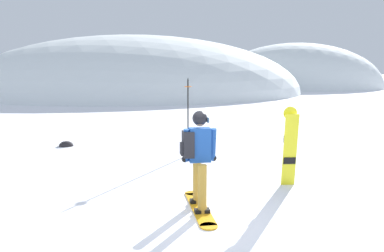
% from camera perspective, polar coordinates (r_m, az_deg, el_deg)
% --- Properties ---
extents(ground_plane, '(300.00, 300.00, 0.00)m').
position_cam_1_polar(ground_plane, '(6.15, 2.23, -14.39)').
color(ground_plane, white).
extents(ridge_peak_main, '(33.38, 30.04, 11.47)m').
position_cam_1_polar(ridge_peak_main, '(39.69, -8.44, 5.09)').
color(ridge_peak_main, white).
rests_on(ridge_peak_main, ground).
extents(ridge_peak_far, '(21.90, 19.71, 11.49)m').
position_cam_1_polar(ridge_peak_far, '(51.65, 15.29, 5.68)').
color(ridge_peak_far, white).
rests_on(ridge_peak_far, ground).
extents(snowboarder_main, '(0.64, 1.83, 1.71)m').
position_cam_1_polar(snowboarder_main, '(6.41, 0.90, -4.76)').
color(snowboarder_main, orange).
rests_on(snowboarder_main, ground).
extents(spare_snowboard, '(0.28, 0.19, 1.65)m').
position_cam_1_polar(spare_snowboard, '(7.98, 14.63, -2.96)').
color(spare_snowboard, yellow).
rests_on(spare_snowboard, ground).
extents(piste_marker_near, '(0.20, 0.20, 2.19)m').
position_cam_1_polar(piste_marker_near, '(10.39, -0.61, 2.20)').
color(piste_marker_near, black).
rests_on(piste_marker_near, ground).
extents(rock_dark, '(0.45, 0.38, 0.31)m').
position_cam_1_polar(rock_dark, '(12.50, -18.55, -2.90)').
color(rock_dark, '#282628').
rests_on(rock_dark, ground).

